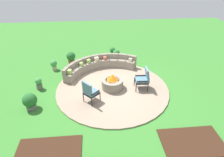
# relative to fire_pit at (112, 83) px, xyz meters

# --- Properties ---
(ground_plane) EXTENTS (24.00, 24.00, 0.00)m
(ground_plane) POSITION_rel_fire_pit_xyz_m (0.00, 0.00, -0.34)
(ground_plane) COLOR #387A2D
(patio_circle) EXTENTS (5.22, 5.22, 0.06)m
(patio_circle) POSITION_rel_fire_pit_xyz_m (0.00, 0.00, -0.31)
(patio_circle) COLOR gray
(patio_circle) RESTS_ON ground_plane
(mulch_bed_left) EXTENTS (2.07, 1.29, 0.04)m
(mulch_bed_left) POSITION_rel_fire_pit_xyz_m (-2.35, -3.38, -0.32)
(mulch_bed_left) COLOR #382114
(mulch_bed_left) RESTS_ON ground_plane
(mulch_bed_right) EXTENTS (2.07, 1.29, 0.04)m
(mulch_bed_right) POSITION_rel_fire_pit_xyz_m (2.35, -3.38, -0.32)
(mulch_bed_right) COLOR #382114
(mulch_bed_right) RESTS_ON ground_plane
(fire_pit) EXTENTS (1.00, 1.00, 0.73)m
(fire_pit) POSITION_rel_fire_pit_xyz_m (0.00, 0.00, 0.00)
(fire_pit) COLOR gray
(fire_pit) RESTS_ON patio_circle
(curved_stone_bench) EXTENTS (3.86, 1.96, 0.70)m
(curved_stone_bench) POSITION_rel_fire_pit_xyz_m (-0.59, 1.78, 0.00)
(curved_stone_bench) COLOR gray
(curved_stone_bench) RESTS_ON patio_circle
(lounge_chair_front_left) EXTENTS (0.75, 0.76, 1.04)m
(lounge_chair_front_left) POSITION_rel_fire_pit_xyz_m (-1.02, -0.97, 0.26)
(lounge_chair_front_left) COLOR black
(lounge_chair_front_left) RESTS_ON patio_circle
(lounge_chair_front_right) EXTENTS (0.65, 0.59, 1.05)m
(lounge_chair_front_right) POSITION_rel_fire_pit_xyz_m (1.40, -0.16, 0.26)
(lounge_chair_front_right) COLOR black
(lounge_chair_front_right) RESTS_ON patio_circle
(potted_plant_0) EXTENTS (0.57, 0.57, 0.71)m
(potted_plant_0) POSITION_rel_fire_pit_xyz_m (-3.43, -1.09, 0.03)
(potted_plant_0) COLOR #605B56
(potted_plant_0) RESTS_ON ground_plane
(potted_plant_1) EXTENTS (0.36, 0.36, 0.57)m
(potted_plant_1) POSITION_rel_fire_pit_xyz_m (-3.00, 2.15, -0.02)
(potted_plant_1) COLOR #A89E8E
(potted_plant_1) RESTS_ON ground_plane
(potted_plant_2) EXTENTS (0.30, 0.30, 0.58)m
(potted_plant_2) POSITION_rel_fire_pit_xyz_m (-3.40, 0.32, -0.03)
(potted_plant_2) COLOR #605B56
(potted_plant_2) RESTS_ON ground_plane
(potted_plant_3) EXTENTS (0.50, 0.50, 0.76)m
(potted_plant_3) POSITION_rel_fire_pit_xyz_m (-2.11, 2.73, 0.08)
(potted_plant_3) COLOR brown
(potted_plant_3) RESTS_ON ground_plane
(potted_plant_4) EXTENTS (0.35, 0.35, 0.66)m
(potted_plant_4) POSITION_rel_fire_pit_xyz_m (0.34, 3.42, 0.01)
(potted_plant_4) COLOR #605B56
(potted_plant_4) RESTS_ON ground_plane
(potted_plant_5) EXTENTS (0.42, 0.42, 0.70)m
(potted_plant_5) POSITION_rel_fire_pit_xyz_m (0.52, 2.97, 0.06)
(potted_plant_5) COLOR brown
(potted_plant_5) RESTS_ON ground_plane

